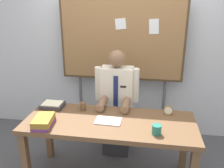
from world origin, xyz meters
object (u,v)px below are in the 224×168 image
(bulletin_board, at_px, (122,42))
(paper_tray, at_px, (52,105))
(pen_holder, at_px, (83,106))
(desk, at_px, (109,128))
(open_notebook, at_px, (108,121))
(person, at_px, (117,107))
(book_stack, at_px, (43,121))
(desk_clock, at_px, (168,111))
(coffee_mug, at_px, (157,130))

(bulletin_board, bearing_deg, paper_tray, -132.45)
(pen_holder, relative_size, paper_tray, 0.62)
(desk, xyz_separation_m, open_notebook, (-0.01, -0.02, 0.10))
(desk, xyz_separation_m, pen_holder, (-0.34, 0.21, 0.14))
(desk, relative_size, bulletin_board, 0.90)
(person, height_order, paper_tray, person)
(book_stack, height_order, paper_tray, book_stack)
(desk, distance_m, person, 0.56)
(desk_clock, distance_m, coffee_mug, 0.45)
(desk_clock, bearing_deg, person, 152.71)
(desk, height_order, pen_holder, pen_holder)
(bulletin_board, distance_m, coffee_mug, 1.43)
(desk_clock, xyz_separation_m, paper_tray, (-1.34, -0.02, -0.02))
(bulletin_board, distance_m, desk_clock, 1.16)
(desk_clock, relative_size, coffee_mug, 1.09)
(book_stack, relative_size, paper_tray, 1.14)
(desk, height_order, bulletin_board, bulletin_board)
(coffee_mug, bearing_deg, pen_holder, 154.31)
(coffee_mug, height_order, paper_tray, coffee_mug)
(person, distance_m, pen_holder, 0.52)
(person, bearing_deg, book_stack, -129.92)
(person, xyz_separation_m, coffee_mug, (0.49, -0.75, 0.15))
(coffee_mug, height_order, pen_holder, pen_holder)
(pen_holder, bearing_deg, book_stack, -125.64)
(bulletin_board, relative_size, open_notebook, 7.44)
(desk_clock, bearing_deg, book_stack, -160.49)
(pen_holder, bearing_deg, open_notebook, -33.98)
(bulletin_board, height_order, open_notebook, bulletin_board)
(desk_clock, bearing_deg, coffee_mug, -107.20)
(desk_clock, bearing_deg, paper_tray, -179.07)
(bulletin_board, bearing_deg, desk_clock, -51.08)
(bulletin_board, height_order, coffee_mug, bulletin_board)
(book_stack, bearing_deg, person, 50.08)
(coffee_mug, bearing_deg, bulletin_board, 112.04)
(coffee_mug, relative_size, pen_holder, 0.59)
(desk_clock, bearing_deg, open_notebook, -157.66)
(coffee_mug, bearing_deg, book_stack, -179.27)
(desk, bearing_deg, open_notebook, -115.70)
(person, xyz_separation_m, pen_holder, (-0.34, -0.35, 0.16))
(book_stack, distance_m, open_notebook, 0.66)
(desk, height_order, coffee_mug, coffee_mug)
(open_notebook, xyz_separation_m, pen_holder, (-0.33, 0.23, 0.04))
(desk, height_order, desk_clock, desk_clock)
(desk_clock, height_order, coffee_mug, desk_clock)
(desk, distance_m, book_stack, 0.69)
(book_stack, relative_size, coffee_mug, 3.14)
(open_notebook, bearing_deg, bulletin_board, 89.45)
(person, height_order, book_stack, person)
(desk, bearing_deg, paper_tray, 163.27)
(desk_clock, distance_m, pen_holder, 0.96)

